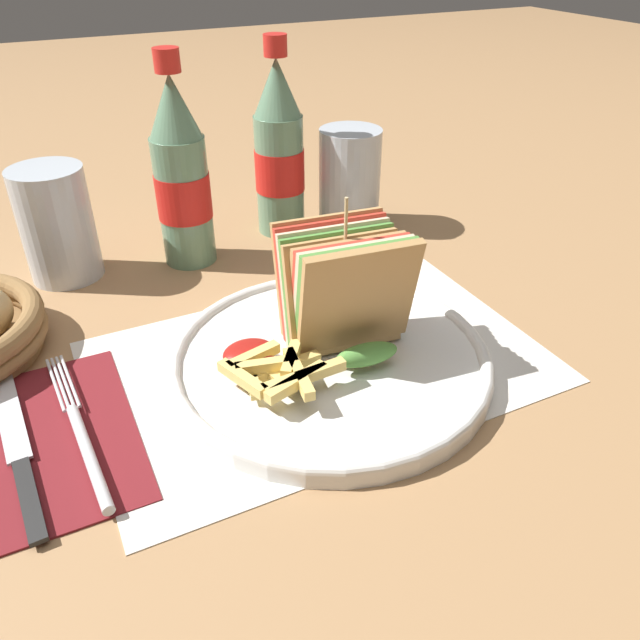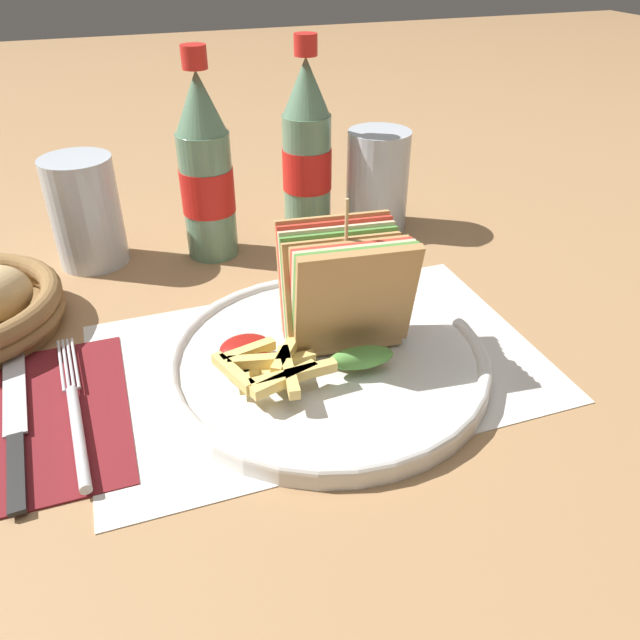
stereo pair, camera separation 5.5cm
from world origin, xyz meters
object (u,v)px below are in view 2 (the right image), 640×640
object	(u,v)px
club_sandwich	(345,292)
fork	(76,419)
knife	(15,421)
glass_near	(377,187)
glass_far	(87,219)
coke_bottle_near	(206,172)
coke_bottle_far	(307,152)
plate_main	(327,360)

from	to	relation	value
club_sandwich	fork	distance (m)	0.24
knife	glass_near	world-z (taller)	glass_near
club_sandwich	glass_far	xyz separation A→B (m)	(-0.21, 0.27, -0.01)
club_sandwich	coke_bottle_near	xyz separation A→B (m)	(-0.07, 0.25, 0.03)
knife	coke_bottle_near	distance (m)	0.34
coke_bottle_near	glass_near	bearing A→B (deg)	1.67
fork	coke_bottle_far	distance (m)	0.43
plate_main	club_sandwich	bearing A→B (deg)	33.57
coke_bottle_near	glass_near	distance (m)	0.22
plate_main	coke_bottle_near	size ratio (longest dim) A/B	1.22
fork	coke_bottle_far	world-z (taller)	coke_bottle_far
glass_near	plate_main	bearing A→B (deg)	-121.37
knife	plate_main	bearing A→B (deg)	-6.13
knife	club_sandwich	bearing A→B (deg)	-3.09
coke_bottle_near	glass_far	size ratio (longest dim) A/B	1.88
plate_main	club_sandwich	size ratio (longest dim) A/B	2.08
plate_main	glass_near	xyz separation A→B (m)	(0.16, 0.27, 0.04)
plate_main	knife	bearing A→B (deg)	177.57
plate_main	knife	size ratio (longest dim) A/B	1.39
knife	coke_bottle_near	world-z (taller)	coke_bottle_near
knife	coke_bottle_far	distance (m)	0.45
coke_bottle_far	glass_far	distance (m)	0.27
plate_main	glass_far	size ratio (longest dim) A/B	2.30
glass_far	club_sandwich	bearing A→B (deg)	-52.56
fork	glass_far	size ratio (longest dim) A/B	1.59
fork	glass_near	world-z (taller)	glass_near
club_sandwich	fork	world-z (taller)	club_sandwich
club_sandwich	glass_far	bearing A→B (deg)	127.44
coke_bottle_far	knife	bearing A→B (deg)	-140.22
coke_bottle_far	club_sandwich	bearing A→B (deg)	-101.62
plate_main	coke_bottle_far	size ratio (longest dim) A/B	1.22
coke_bottle_near	coke_bottle_far	size ratio (longest dim) A/B	1.00
coke_bottle_near	plate_main	bearing A→B (deg)	-78.97
fork	coke_bottle_near	distance (m)	0.33
plate_main	glass_far	distance (m)	0.34
plate_main	knife	distance (m)	0.26
club_sandwich	fork	size ratio (longest dim) A/B	0.70
knife	glass_far	size ratio (longest dim) A/B	1.65
knife	fork	bearing A→B (deg)	-23.51
coke_bottle_near	fork	bearing A→B (deg)	-121.27
plate_main	fork	world-z (taller)	plate_main
fork	knife	distance (m)	0.05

